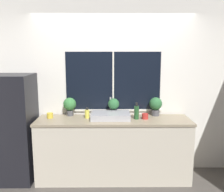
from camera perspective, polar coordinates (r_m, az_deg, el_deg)
name	(u,v)px	position (r m, az deg, el deg)	size (l,w,h in m)	color
ground_plane	(114,187)	(3.82, 0.39, -20.15)	(14.00, 14.00, 0.00)	#4C4742
wall_back	(113,88)	(3.98, 0.27, 1.80)	(8.00, 0.09, 2.70)	silver
wall_left	(0,82)	(5.29, -24.30, 2.92)	(0.06, 7.00, 2.70)	silver
counter	(113,149)	(3.87, 0.33, -12.00)	(2.29, 0.59, 0.94)	beige
refrigerator	(10,128)	(4.05, -22.29, -6.79)	(0.71, 0.64, 1.60)	black
sink	(111,116)	(3.74, -0.34, -4.50)	(0.58, 0.42, 0.29)	#ADADB2
potted_plant_left	(70,105)	(3.94, -9.64, -2.02)	(0.20, 0.20, 0.29)	#4C4C51
potted_plant_center	(114,106)	(3.89, 0.37, -2.25)	(0.17, 0.17, 0.27)	#4C4C51
potted_plant_right	(156,105)	(3.95, 9.94, -2.04)	(0.20, 0.20, 0.29)	#4C4C51
soap_bottle	(87,114)	(3.78, -5.70, -4.04)	(0.07, 0.07, 0.16)	#DBD14C
bottle_tall	(137,112)	(3.72, 5.62, -3.70)	(0.07, 0.07, 0.25)	#235128
mug_red	(145,116)	(3.76, 7.55, -4.60)	(0.09, 0.09, 0.08)	#B72D28
mug_yellow	(50,115)	(3.89, -14.00, -4.34)	(0.09, 0.09, 0.08)	gold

